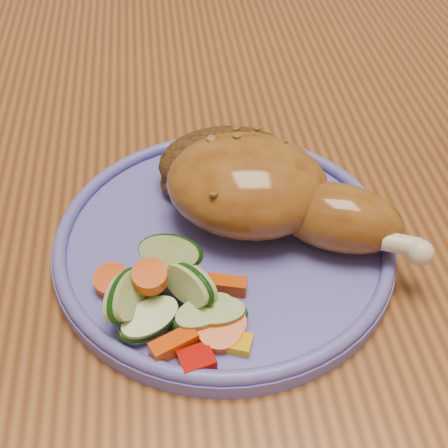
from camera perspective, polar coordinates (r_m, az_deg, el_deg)
The scene contains 7 objects.
dining_table at distance 0.62m, azimuth 9.03°, elevation 0.34°, with size 0.90×1.40×0.75m.
chair_far at distance 1.22m, azimuth 1.21°, elevation 14.82°, with size 0.42×0.42×0.91m.
plate at distance 0.46m, azimuth 0.00°, elevation -1.88°, with size 0.25×0.25×0.01m, color #5754B3.
plate_rim at distance 0.45m, azimuth 0.00°, elevation -0.91°, with size 0.25×0.25×0.01m, color #5754B3.
chicken_leg at distance 0.45m, azimuth 4.12°, elevation 2.88°, with size 0.19×0.15×0.06m.
rice_pilaf at distance 0.49m, azimuth 0.45°, elevation 5.49°, with size 0.11×0.08×0.05m.
vegetable_pile at distance 0.40m, azimuth -4.58°, elevation -6.93°, with size 0.10×0.10×0.05m.
Camera 1 is at (-0.15, -0.43, 1.09)m, focal length 50.00 mm.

